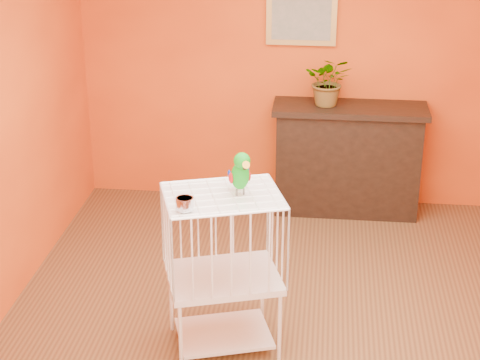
# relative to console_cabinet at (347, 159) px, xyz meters

# --- Properties ---
(ground) EXTENTS (4.50, 4.50, 0.00)m
(ground) POSITION_rel_console_cabinet_xyz_m (-0.46, -2.01, -0.51)
(ground) COLOR brown
(ground) RESTS_ON ground
(room_shell) EXTENTS (4.50, 4.50, 4.50)m
(room_shell) POSITION_rel_console_cabinet_xyz_m (-0.46, -2.01, 1.08)
(room_shell) COLOR #ED5916
(room_shell) RESTS_ON ground
(console_cabinet) EXTENTS (1.37, 0.49, 1.01)m
(console_cabinet) POSITION_rel_console_cabinet_xyz_m (0.00, 0.00, 0.00)
(console_cabinet) COLOR black
(console_cabinet) RESTS_ON ground
(potted_plant) EXTENTS (0.43, 0.47, 0.35)m
(potted_plant) POSITION_rel_console_cabinet_xyz_m (-0.20, 0.04, 0.68)
(potted_plant) COLOR #26722D
(potted_plant) RESTS_ON console_cabinet
(framed_picture) EXTENTS (0.62, 0.04, 0.50)m
(framed_picture) POSITION_rel_console_cabinet_xyz_m (-0.46, 0.20, 1.24)
(framed_picture) COLOR #B1883F
(framed_picture) RESTS_ON room_shell
(birdcage) EXTENTS (0.86, 0.75, 1.12)m
(birdcage) POSITION_rel_console_cabinet_xyz_m (-0.84, -2.27, 0.07)
(birdcage) COLOR white
(birdcage) RESTS_ON ground
(feed_cup) EXTENTS (0.11, 0.11, 0.08)m
(feed_cup) POSITION_rel_console_cabinet_xyz_m (-1.03, -2.52, 0.65)
(feed_cup) COLOR silver
(feed_cup) RESTS_ON birdcage
(parrot) EXTENTS (0.18, 0.26, 0.30)m
(parrot) POSITION_rel_console_cabinet_xyz_m (-0.73, -2.25, 0.76)
(parrot) COLOR #59544C
(parrot) RESTS_ON birdcage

